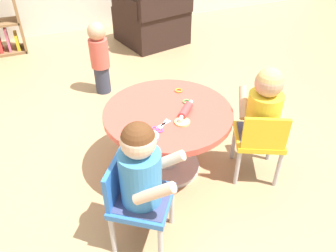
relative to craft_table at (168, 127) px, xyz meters
name	(u,v)px	position (x,y,z in m)	size (l,w,h in m)	color
ground_plane	(168,167)	(0.00, 0.00, -0.35)	(10.00, 10.00, 0.00)	tan
craft_table	(168,127)	(0.00, 0.00, 0.00)	(0.82, 0.82, 0.48)	silver
child_chair_left	(136,198)	(-0.38, -0.45, -0.05)	(0.42, 0.42, 0.54)	#B7B7BC
seated_child_left	(141,168)	(-0.35, -0.48, 0.18)	(0.44, 0.42, 0.51)	#3F4772
child_chair_right	(259,139)	(0.51, -0.30, -0.05)	(0.40, 0.40, 0.54)	#B7B7BC
seated_child_right	(264,106)	(0.53, -0.26, 0.18)	(0.40, 0.43, 0.51)	#3F4772
armchair_dark	(153,18)	(0.73, 2.15, -0.05)	(0.83, 0.85, 0.85)	black
toddler_standing	(100,56)	(-0.15, 1.22, 0.01)	(0.17, 0.17, 0.67)	#33384C
rolling_pin	(185,111)	(0.08, -0.08, 0.15)	(0.18, 0.18, 0.05)	#D83F3F
craft_scissors	(160,127)	(-0.11, -0.15, 0.13)	(0.14, 0.12, 0.01)	silver
playdough_blob_0	(182,122)	(0.03, -0.15, 0.13)	(0.09, 0.09, 0.01)	#F2CC72
playdough_blob_1	(149,137)	(-0.21, -0.21, 0.14)	(0.12, 0.12, 0.02)	pink
cookie_cutter_0	(186,102)	(0.15, 0.04, 0.13)	(0.05, 0.05, 0.01)	#4CB259
cookie_cutter_1	(179,91)	(0.16, 0.19, 0.13)	(0.05, 0.05, 0.01)	orange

